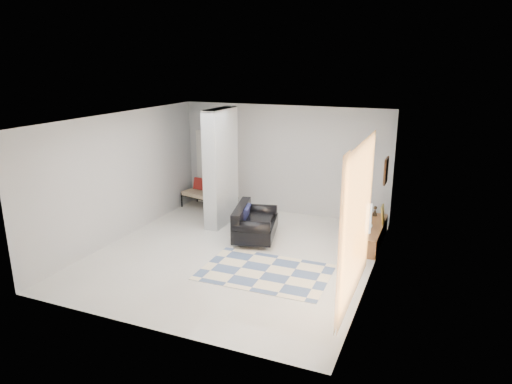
% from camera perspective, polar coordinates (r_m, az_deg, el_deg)
% --- Properties ---
extents(floor, '(6.00, 6.00, 0.00)m').
position_cam_1_polar(floor, '(9.57, -2.65, -7.71)').
color(floor, beige).
rests_on(floor, ground).
extents(ceiling, '(6.00, 6.00, 0.00)m').
position_cam_1_polar(ceiling, '(8.83, -2.88, 9.17)').
color(ceiling, white).
rests_on(ceiling, wall_back).
extents(wall_back, '(6.00, 0.00, 6.00)m').
position_cam_1_polar(wall_back, '(11.81, 3.45, 4.01)').
color(wall_back, '#AEB1B2').
rests_on(wall_back, ground).
extents(wall_front, '(6.00, 0.00, 6.00)m').
position_cam_1_polar(wall_front, '(6.66, -13.86, -6.06)').
color(wall_front, '#AEB1B2').
rests_on(wall_front, ground).
extents(wall_left, '(0.00, 6.00, 6.00)m').
position_cam_1_polar(wall_left, '(10.54, -16.43, 1.91)').
color(wall_left, '#AEB1B2').
rests_on(wall_left, ground).
extents(wall_right, '(0.00, 6.00, 6.00)m').
position_cam_1_polar(wall_right, '(8.35, 14.59, -1.57)').
color(wall_right, '#AEB1B2').
rests_on(wall_right, ground).
extents(partition_column, '(0.35, 1.20, 2.80)m').
position_cam_1_polar(partition_column, '(10.96, -4.41, 3.06)').
color(partition_column, '#AEB3B5').
rests_on(partition_column, floor).
extents(hallway_door, '(0.85, 0.06, 2.04)m').
position_cam_1_polar(hallway_door, '(12.68, -5.65, 3.03)').
color(hallway_door, silver).
rests_on(hallway_door, floor).
extents(curtain, '(0.00, 2.55, 2.55)m').
position_cam_1_polar(curtain, '(7.26, 12.66, -3.67)').
color(curtain, gold).
rests_on(curtain, wall_right).
extents(wall_art, '(0.04, 0.45, 0.55)m').
position_cam_1_polar(wall_art, '(9.92, 15.96, 2.59)').
color(wall_art, '#361E0E').
rests_on(wall_art, wall_right).
extents(media_console, '(0.45, 1.84, 0.80)m').
position_cam_1_polar(media_console, '(10.36, 14.25, -5.09)').
color(media_console, brown).
rests_on(media_console, floor).
extents(loveseat, '(1.17, 1.62, 0.76)m').
position_cam_1_polar(loveseat, '(10.23, -0.37, -3.93)').
color(loveseat, silver).
rests_on(loveseat, floor).
extents(daybed, '(1.63, 0.97, 0.77)m').
position_cam_1_polar(daybed, '(12.34, -5.86, -0.18)').
color(daybed, black).
rests_on(daybed, floor).
extents(area_rug, '(2.43, 1.63, 0.01)m').
position_cam_1_polar(area_rug, '(8.77, 1.16, -9.98)').
color(area_rug, beige).
rests_on(area_rug, floor).
extents(cylinder_lamp, '(0.12, 0.12, 0.64)m').
position_cam_1_polar(cylinder_lamp, '(9.73, 13.89, -3.24)').
color(cylinder_lamp, silver).
rests_on(cylinder_lamp, media_console).
extents(bronze_figurine, '(0.12, 0.12, 0.23)m').
position_cam_1_polar(bronze_figurine, '(10.92, 14.66, -2.31)').
color(bronze_figurine, black).
rests_on(bronze_figurine, media_console).
extents(vase, '(0.18, 0.18, 0.18)m').
position_cam_1_polar(vase, '(10.05, 13.88, -3.98)').
color(vase, white).
rests_on(vase, media_console).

